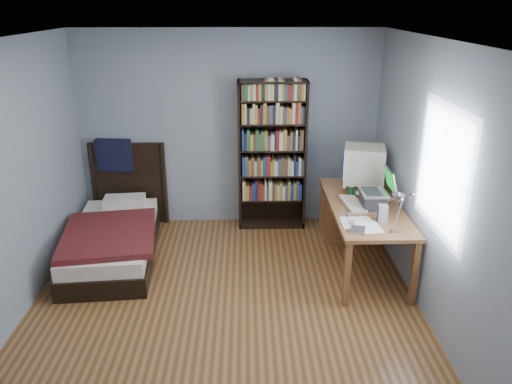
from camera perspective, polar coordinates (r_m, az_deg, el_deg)
room at (r=4.40m, az=-3.63°, el=0.48°), size 4.20×4.24×2.50m
desk at (r=6.09m, az=11.09°, el=-2.35°), size 0.75×1.73×0.73m
crt_monitor at (r=5.88m, az=12.11°, el=3.04°), size 0.53×0.49×0.52m
laptop at (r=5.44m, az=13.42°, el=-0.54°), size 0.34×0.36×0.43m
desk_lamp at (r=4.45m, az=15.90°, el=-1.17°), size 0.21×0.47×0.55m
keyboard at (r=5.48m, az=11.00°, el=-1.32°), size 0.23×0.48×0.04m
speaker at (r=5.12m, az=14.28°, el=-2.38°), size 0.10×0.10×0.18m
soda_can at (r=5.72m, az=10.85°, el=0.08°), size 0.06×0.06×0.11m
mouse at (r=5.79m, az=11.52°, el=-0.12°), size 0.07×0.12×0.04m
phone_silver at (r=5.21m, az=10.62°, el=-2.61°), size 0.05×0.09×0.02m
phone_grey at (r=5.04m, az=10.94°, el=-3.43°), size 0.06×0.09×0.02m
external_drive at (r=4.88m, az=11.57°, el=-4.26°), size 0.17×0.17×0.03m
bookshelf at (r=6.34m, az=1.84°, el=4.16°), size 0.86×0.30×1.90m
bed at (r=6.04m, az=-15.85°, el=-4.63°), size 1.14×2.03×1.16m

